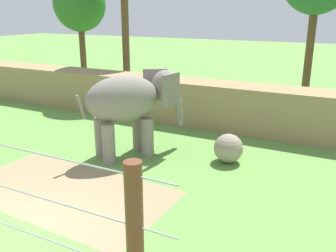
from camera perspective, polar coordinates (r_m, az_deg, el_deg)
ground_plane at (r=9.87m, az=-21.81°, el=-14.98°), size 120.00×120.00×0.00m
dirt_patch at (r=11.41m, az=-15.68°, el=-9.68°), size 6.53×3.72×0.01m
embankment_wall at (r=17.28m, az=3.70°, el=3.79°), size 36.00×1.80×2.00m
elephant at (r=13.08m, az=-5.73°, el=3.77°), size 3.07×3.63×3.03m
enrichment_ball at (r=12.97m, az=9.37°, el=-3.43°), size 1.02×1.02×1.02m
tree_left_of_centre at (r=27.66m, az=-13.58°, el=17.88°), size 3.62×3.62×7.44m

